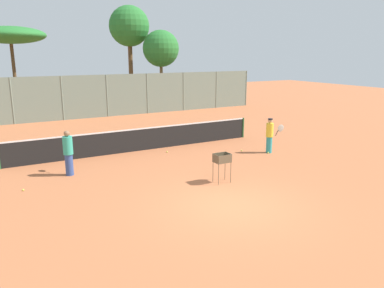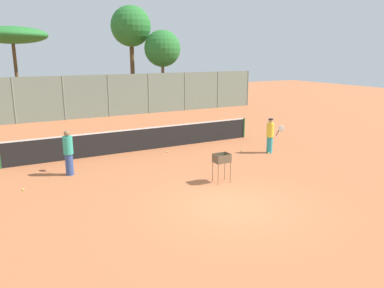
{
  "view_description": "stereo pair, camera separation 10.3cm",
  "coord_description": "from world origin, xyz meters",
  "px_view_note": "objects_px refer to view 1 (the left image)",
  "views": [
    {
      "loc": [
        -6.13,
        -8.55,
        4.45
      ],
      "look_at": [
        0.76,
        3.84,
        1.0
      ],
      "focal_mm": 35.0,
      "sensor_mm": 36.0,
      "label": 1
    },
    {
      "loc": [
        -6.04,
        -8.6,
        4.45
      ],
      "look_at": [
        0.76,
        3.84,
        1.0
      ],
      "focal_mm": 35.0,
      "sensor_mm": 36.0,
      "label": 2
    }
  ],
  "objects_px": {
    "player_red_cap": "(68,152)",
    "ball_cart": "(222,160)",
    "player_white_outfit": "(270,135)",
    "tennis_net": "(140,139)"
  },
  "relations": [
    {
      "from": "player_red_cap",
      "to": "ball_cart",
      "type": "bearing_deg",
      "value": -115.18
    },
    {
      "from": "player_white_outfit",
      "to": "player_red_cap",
      "type": "distance_m",
      "value": 8.75
    },
    {
      "from": "tennis_net",
      "to": "player_white_outfit",
      "type": "distance_m",
      "value": 5.98
    },
    {
      "from": "player_white_outfit",
      "to": "tennis_net",
      "type": "bearing_deg",
      "value": 166.99
    },
    {
      "from": "ball_cart",
      "to": "player_white_outfit",
      "type": "bearing_deg",
      "value": 29.4
    },
    {
      "from": "player_white_outfit",
      "to": "ball_cart",
      "type": "xyz_separation_m",
      "value": [
        -4.16,
        -2.35,
        -0.02
      ]
    },
    {
      "from": "tennis_net",
      "to": "ball_cart",
      "type": "xyz_separation_m",
      "value": [
        0.88,
        -5.55,
        0.24
      ]
    },
    {
      "from": "player_red_cap",
      "to": "tennis_net",
      "type": "bearing_deg",
      "value": -47.87
    },
    {
      "from": "tennis_net",
      "to": "ball_cart",
      "type": "height_order",
      "value": "tennis_net"
    },
    {
      "from": "tennis_net",
      "to": "ball_cart",
      "type": "bearing_deg",
      "value": -81.04
    }
  ]
}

